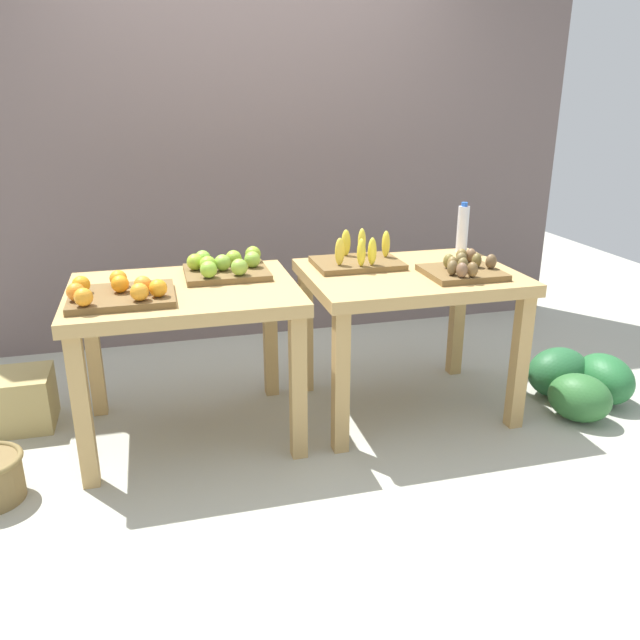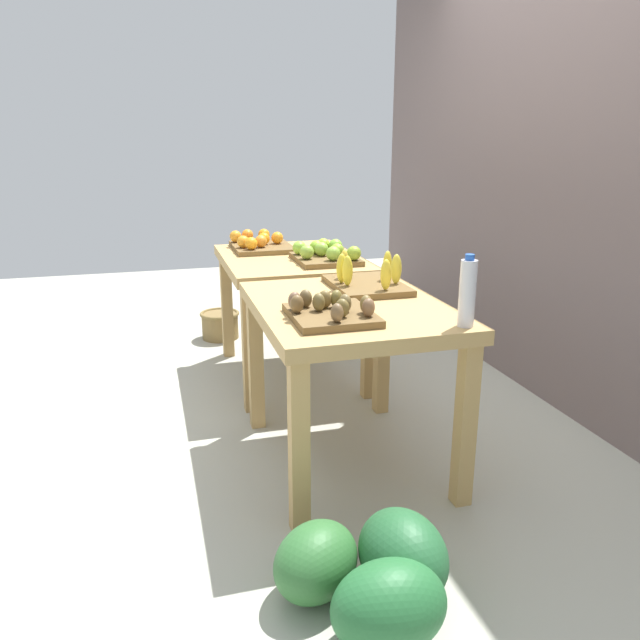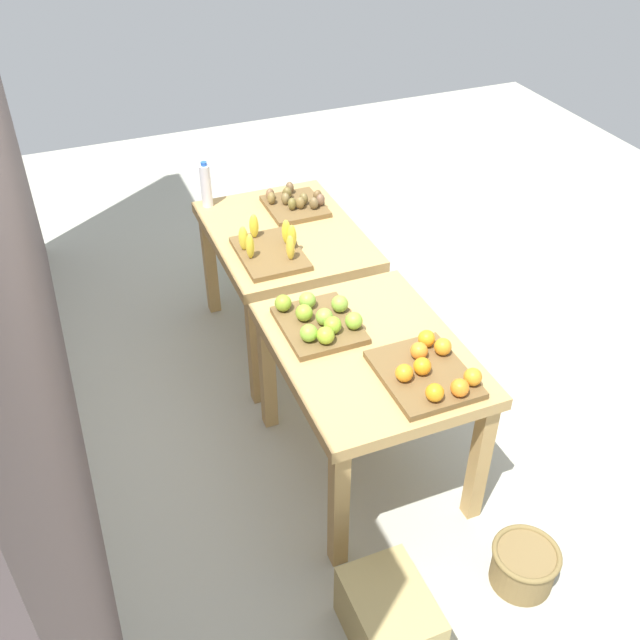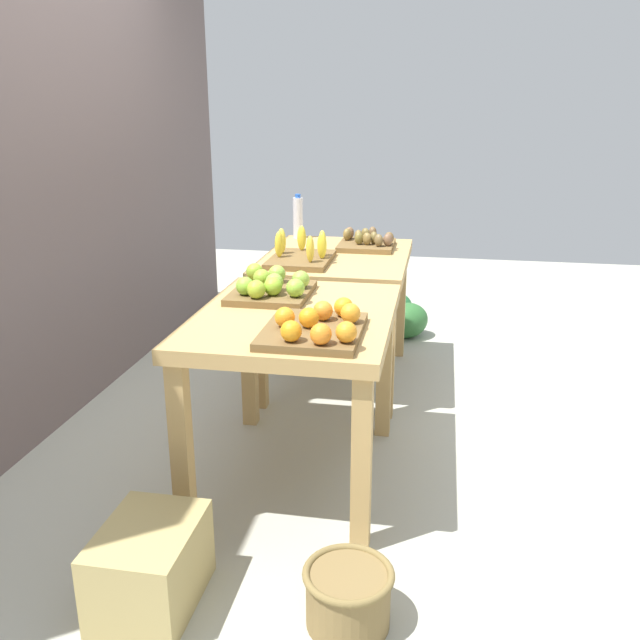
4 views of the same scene
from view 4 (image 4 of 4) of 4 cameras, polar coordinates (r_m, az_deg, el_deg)
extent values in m
plane|color=#AEAE9E|center=(3.57, -0.06, -8.34)|extent=(8.00, 8.00, 0.00)
cube|color=#6B5B59|center=(3.69, -21.99, 15.44)|extent=(4.40, 0.12, 3.00)
cube|color=tan|center=(2.79, -2.13, 0.06)|extent=(1.04, 0.80, 0.06)
cube|color=tan|center=(2.47, 3.53, -12.03)|extent=(0.07, 0.07, 0.70)
cube|color=tan|center=(3.30, 5.46, -4.10)|extent=(0.07, 0.07, 0.70)
cube|color=tan|center=(2.63, -11.62, -10.49)|extent=(0.07, 0.07, 0.70)
cube|color=tan|center=(3.41, -6.00, -3.33)|extent=(0.07, 0.07, 0.70)
cube|color=tan|center=(3.85, 1.43, 5.12)|extent=(1.04, 0.80, 0.06)
cube|color=tan|center=(3.48, 5.75, -2.88)|extent=(0.07, 0.07, 0.70)
cube|color=tan|center=(4.35, 6.76, 1.37)|extent=(0.07, 0.07, 0.70)
cube|color=tan|center=(3.59, -5.12, -2.20)|extent=(0.07, 0.07, 0.70)
cube|color=tan|center=(4.44, -2.03, 1.83)|extent=(0.07, 0.07, 0.70)
cube|color=brown|center=(2.50, -0.60, -0.94)|extent=(0.44, 0.36, 0.03)
sphere|color=orange|center=(2.49, -0.95, 0.20)|extent=(0.11, 0.11, 0.08)
sphere|color=orange|center=(2.54, 2.59, 0.57)|extent=(0.10, 0.10, 0.08)
sphere|color=orange|center=(2.49, -2.99, 0.24)|extent=(0.10, 0.10, 0.08)
sphere|color=orange|center=(2.34, -2.46, -0.94)|extent=(0.08, 0.08, 0.08)
sphere|color=orange|center=(2.57, 0.25, 0.79)|extent=(0.11, 0.11, 0.08)
sphere|color=orange|center=(2.33, 2.24, -1.02)|extent=(0.09, 0.09, 0.08)
sphere|color=orange|center=(2.62, 2.01, 1.11)|extent=(0.10, 0.10, 0.08)
sphere|color=orange|center=(2.31, 0.07, -1.19)|extent=(0.11, 0.11, 0.08)
cube|color=brown|center=(3.01, -4.11, 2.30)|extent=(0.40, 0.34, 0.03)
sphere|color=#8FB631|center=(3.05, -4.94, 3.56)|extent=(0.09, 0.09, 0.08)
sphere|color=#8BBE30|center=(2.91, -4.01, 2.84)|extent=(0.11, 0.11, 0.08)
sphere|color=#88C139|center=(2.88, -2.09, 2.72)|extent=(0.11, 0.11, 0.08)
sphere|color=#8BBB3E|center=(3.12, -3.65, 3.92)|extent=(0.09, 0.09, 0.08)
sphere|color=#96BA2F|center=(2.87, -5.40, 2.60)|extent=(0.10, 0.10, 0.08)
sphere|color=#8BB73E|center=(2.98, -3.88, 3.21)|extent=(0.11, 0.11, 0.08)
sphere|color=#84BF39|center=(2.93, -6.36, 2.87)|extent=(0.10, 0.10, 0.08)
sphere|color=#8AAD2F|center=(3.17, -5.55, 4.09)|extent=(0.11, 0.11, 0.08)
sphere|color=#87B23D|center=(3.02, -1.64, 3.44)|extent=(0.11, 0.11, 0.08)
cube|color=brown|center=(3.65, -1.62, 5.12)|extent=(0.44, 0.32, 0.03)
ellipsoid|color=yellow|center=(3.51, -0.84, 6.02)|extent=(0.06, 0.05, 0.14)
ellipsoid|color=yellow|center=(3.63, -3.48, 6.40)|extent=(0.07, 0.06, 0.14)
ellipsoid|color=yellow|center=(3.59, 0.17, 6.31)|extent=(0.05, 0.05, 0.14)
ellipsoid|color=yellow|center=(3.65, 0.19, 6.50)|extent=(0.07, 0.06, 0.14)
ellipsoid|color=yellow|center=(3.80, -1.56, 6.94)|extent=(0.05, 0.05, 0.14)
ellipsoid|color=yellow|center=(3.72, -3.26, 6.69)|extent=(0.06, 0.06, 0.14)
cube|color=brown|center=(4.03, 3.95, 6.31)|extent=(0.36, 0.32, 0.03)
ellipsoid|color=brown|center=(3.99, 4.58, 6.94)|extent=(0.07, 0.06, 0.07)
ellipsoid|color=brown|center=(4.15, 4.47, 7.38)|extent=(0.06, 0.05, 0.07)
ellipsoid|color=brown|center=(3.97, 3.32, 6.91)|extent=(0.07, 0.07, 0.07)
ellipsoid|color=olive|center=(4.09, 2.31, 7.25)|extent=(0.07, 0.06, 0.07)
ellipsoid|color=olive|center=(4.04, 3.27, 7.11)|extent=(0.06, 0.06, 0.07)
ellipsoid|color=brown|center=(3.94, 5.76, 6.76)|extent=(0.07, 0.07, 0.07)
ellipsoid|color=brown|center=(4.13, 2.51, 7.37)|extent=(0.07, 0.07, 0.07)
ellipsoid|color=brown|center=(4.10, 3.85, 7.26)|extent=(0.07, 0.07, 0.07)
ellipsoid|color=olive|center=(3.96, 4.00, 6.86)|extent=(0.07, 0.07, 0.07)
ellipsoid|color=brown|center=(3.99, 5.86, 6.90)|extent=(0.06, 0.07, 0.07)
ellipsoid|color=brown|center=(3.92, 4.98, 6.72)|extent=(0.07, 0.07, 0.07)
cylinder|color=silver|center=(4.30, -1.87, 8.62)|extent=(0.06, 0.06, 0.25)
cylinder|color=blue|center=(4.28, -1.89, 10.44)|extent=(0.03, 0.03, 0.02)
ellipsoid|color=#266935|center=(5.01, 5.79, 1.07)|extent=(0.29, 0.37, 0.27)
ellipsoid|color=#276537|center=(4.83, 4.10, 0.54)|extent=(0.37, 0.31, 0.28)
ellipsoid|color=#326D33|center=(4.76, 7.33, -0.03)|extent=(0.39, 0.40, 0.25)
cylinder|color=olive|center=(2.30, 2.39, -22.46)|extent=(0.27, 0.27, 0.19)
torus|color=olive|center=(2.24, 2.42, -20.64)|extent=(0.29, 0.29, 0.02)
cube|color=tan|center=(2.40, -14.16, -19.51)|extent=(0.40, 0.30, 0.28)
camera|label=1|loc=(3.38, 54.40, 10.87)|focal=35.63mm
camera|label=2|loc=(6.18, 13.07, 16.36)|focal=34.86mm
camera|label=3|loc=(2.13, -81.44, 39.28)|focal=40.88mm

